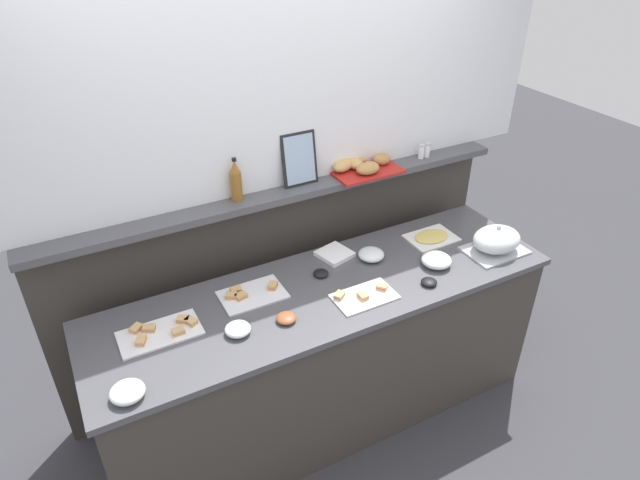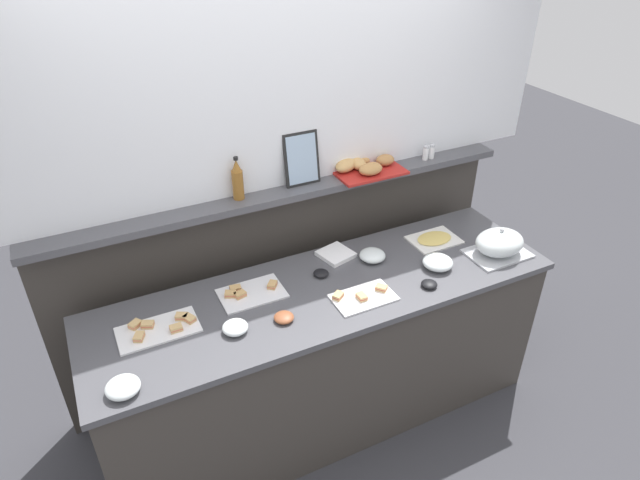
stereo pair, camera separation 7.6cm
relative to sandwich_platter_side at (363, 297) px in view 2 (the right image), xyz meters
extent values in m
plane|color=#38383D|center=(-0.13, 0.75, -0.95)|extent=(12.00, 12.00, 0.00)
cube|color=#3D3833|center=(-0.13, 0.15, -0.50)|extent=(2.43, 0.67, 0.90)
cube|color=#4C4C51|center=(-0.13, 0.15, -0.03)|extent=(2.47, 0.71, 0.03)
cube|color=#3D3833|center=(-0.13, 0.69, -0.32)|extent=(2.73, 0.08, 1.26)
cube|color=#4C4C51|center=(-0.13, 0.64, 0.33)|extent=(2.73, 0.22, 0.04)
cube|color=white|center=(-0.13, 0.71, 1.00)|extent=(3.33, 0.08, 1.30)
cube|color=white|center=(0.00, 0.00, 0.00)|extent=(0.32, 0.19, 0.01)
cube|color=tan|center=(-0.12, 0.04, 0.01)|extent=(0.07, 0.06, 0.01)
cube|color=#B24738|center=(-0.12, 0.04, 0.01)|extent=(0.07, 0.06, 0.01)
cube|color=tan|center=(-0.12, 0.04, 0.02)|extent=(0.07, 0.06, 0.01)
cube|color=tan|center=(-0.02, -0.01, 0.01)|extent=(0.04, 0.06, 0.01)
cube|color=#B24738|center=(-0.02, -0.01, 0.01)|extent=(0.04, 0.06, 0.01)
cube|color=tan|center=(-0.02, -0.01, 0.02)|extent=(0.04, 0.06, 0.01)
cube|color=tan|center=(0.11, 0.00, 0.01)|extent=(0.07, 0.07, 0.01)
cube|color=#B24738|center=(0.11, 0.00, 0.01)|extent=(0.07, 0.07, 0.01)
cube|color=tan|center=(0.11, 0.00, 0.02)|extent=(0.07, 0.07, 0.01)
cube|color=white|center=(-0.98, 0.21, 0.00)|extent=(0.37, 0.20, 0.01)
cube|color=tan|center=(-0.90, 0.16, 0.01)|extent=(0.06, 0.04, 0.01)
cube|color=#D1664C|center=(-0.90, 0.16, 0.01)|extent=(0.06, 0.04, 0.01)
cube|color=tan|center=(-0.90, 0.16, 0.02)|extent=(0.06, 0.04, 0.01)
cube|color=tan|center=(-0.83, 0.20, 0.01)|extent=(0.06, 0.07, 0.01)
cube|color=#D1664C|center=(-0.83, 0.20, 0.01)|extent=(0.06, 0.07, 0.01)
cube|color=tan|center=(-0.83, 0.20, 0.02)|extent=(0.06, 0.07, 0.01)
cube|color=tan|center=(-1.07, 0.27, 0.01)|extent=(0.07, 0.06, 0.01)
cube|color=#D1664C|center=(-1.07, 0.27, 0.01)|extent=(0.07, 0.06, 0.01)
cube|color=tan|center=(-1.07, 0.27, 0.02)|extent=(0.07, 0.06, 0.01)
cube|color=tan|center=(-0.86, 0.23, 0.01)|extent=(0.07, 0.06, 0.01)
cube|color=#D1664C|center=(-0.86, 0.23, 0.01)|extent=(0.07, 0.06, 0.01)
cube|color=tan|center=(-0.86, 0.23, 0.02)|extent=(0.07, 0.06, 0.01)
cube|color=tan|center=(-1.07, 0.18, 0.01)|extent=(0.06, 0.07, 0.01)
cube|color=#D1664C|center=(-1.07, 0.18, 0.01)|extent=(0.06, 0.07, 0.01)
cube|color=tan|center=(-1.07, 0.18, 0.02)|extent=(0.06, 0.07, 0.01)
cube|color=tan|center=(-1.02, 0.25, 0.01)|extent=(0.07, 0.06, 0.01)
cube|color=#D1664C|center=(-1.02, 0.25, 0.01)|extent=(0.07, 0.06, 0.01)
cube|color=tan|center=(-1.02, 0.25, 0.02)|extent=(0.07, 0.06, 0.01)
cube|color=silver|center=(-0.49, 0.28, 0.00)|extent=(0.33, 0.22, 0.01)
cube|color=tan|center=(-0.38, 0.28, 0.01)|extent=(0.07, 0.07, 0.01)
cube|color=#D1664C|center=(-0.38, 0.28, 0.01)|extent=(0.07, 0.07, 0.01)
cube|color=tan|center=(-0.38, 0.28, 0.02)|extent=(0.07, 0.07, 0.01)
cube|color=tan|center=(-0.55, 0.27, 0.01)|extent=(0.06, 0.05, 0.01)
cube|color=#D1664C|center=(-0.55, 0.27, 0.01)|extent=(0.06, 0.05, 0.01)
cube|color=tan|center=(-0.55, 0.27, 0.02)|extent=(0.06, 0.05, 0.01)
cube|color=tan|center=(-0.59, 0.30, 0.01)|extent=(0.07, 0.06, 0.01)
cube|color=#D1664C|center=(-0.59, 0.30, 0.01)|extent=(0.07, 0.06, 0.01)
cube|color=tan|center=(-0.59, 0.30, 0.02)|extent=(0.07, 0.06, 0.01)
cube|color=tan|center=(-0.56, 0.33, 0.01)|extent=(0.06, 0.05, 0.01)
cube|color=#D1664C|center=(-0.56, 0.33, 0.01)|extent=(0.06, 0.05, 0.01)
cube|color=tan|center=(-0.56, 0.33, 0.02)|extent=(0.06, 0.05, 0.01)
cube|color=white|center=(0.65, 0.28, 0.00)|extent=(0.29, 0.21, 0.01)
ellipsoid|color=#E5C666|center=(0.65, 0.28, 0.01)|extent=(0.21, 0.15, 0.01)
cube|color=#B7BABF|center=(0.88, 0.01, 0.00)|extent=(0.34, 0.24, 0.01)
ellipsoid|color=silver|center=(0.88, 0.01, 0.07)|extent=(0.29, 0.23, 0.14)
sphere|color=#B7BABF|center=(0.88, 0.01, 0.15)|extent=(0.02, 0.02, 0.02)
ellipsoid|color=silver|center=(-0.66, 0.05, 0.02)|extent=(0.12, 0.12, 0.05)
ellipsoid|color=#BF4C3F|center=(-0.66, 0.05, 0.01)|extent=(0.09, 0.09, 0.03)
ellipsoid|color=silver|center=(-1.19, -0.10, 0.02)|extent=(0.14, 0.14, 0.06)
ellipsoid|color=#599959|center=(-1.19, -0.10, 0.01)|extent=(0.11, 0.11, 0.03)
ellipsoid|color=silver|center=(0.22, 0.27, 0.02)|extent=(0.15, 0.15, 0.06)
ellipsoid|color=white|center=(0.22, 0.27, 0.01)|extent=(0.11, 0.11, 0.03)
ellipsoid|color=silver|center=(0.50, 0.05, 0.02)|extent=(0.17, 0.17, 0.07)
ellipsoid|color=#BF4C3F|center=(0.50, 0.05, 0.01)|extent=(0.13, 0.13, 0.04)
ellipsoid|color=black|center=(0.36, -0.07, 0.01)|extent=(0.08, 0.08, 0.03)
ellipsoid|color=brown|center=(-0.42, 0.02, 0.01)|extent=(0.10, 0.10, 0.03)
ellipsoid|color=black|center=(-0.10, 0.27, 0.01)|extent=(0.08, 0.08, 0.03)
cube|color=white|center=(0.05, 0.39, 0.00)|extent=(0.21, 0.21, 0.02)
cylinder|color=#8E5B23|center=(-0.40, 0.63, 0.43)|extent=(0.06, 0.06, 0.16)
cone|color=#8E5B23|center=(-0.40, 0.63, 0.54)|extent=(0.05, 0.05, 0.06)
cylinder|color=black|center=(-0.40, 0.63, 0.58)|extent=(0.02, 0.02, 0.02)
cylinder|color=white|center=(0.77, 0.61, 0.39)|extent=(0.03, 0.03, 0.08)
cylinder|color=#B7BABF|center=(0.77, 0.61, 0.43)|extent=(0.03, 0.03, 0.01)
cylinder|color=white|center=(0.81, 0.61, 0.39)|extent=(0.03, 0.03, 0.08)
cylinder|color=#B7BABF|center=(0.81, 0.61, 0.43)|extent=(0.03, 0.03, 0.01)
cube|color=#B2231E|center=(0.37, 0.61, 0.36)|extent=(0.40, 0.26, 0.02)
ellipsoid|color=tan|center=(0.32, 0.65, 0.40)|extent=(0.09, 0.14, 0.06)
ellipsoid|color=#B7844C|center=(0.36, 0.70, 0.39)|extent=(0.15, 0.14, 0.05)
ellipsoid|color=tan|center=(0.25, 0.65, 0.40)|extent=(0.18, 0.16, 0.07)
ellipsoid|color=#AD7A47|center=(0.49, 0.62, 0.40)|extent=(0.12, 0.09, 0.06)
ellipsoid|color=#B7844C|center=(0.35, 0.55, 0.40)|extent=(0.14, 0.10, 0.07)
ellipsoid|color=tan|center=(0.28, 0.69, 0.40)|extent=(0.18, 0.17, 0.06)
ellipsoid|color=#AD7A47|center=(0.36, 0.56, 0.40)|extent=(0.14, 0.12, 0.06)
cube|color=black|center=(-0.03, 0.65, 0.50)|extent=(0.20, 0.06, 0.29)
cube|color=#99B2CC|center=(-0.03, 0.64, 0.50)|extent=(0.17, 0.05, 0.26)
camera|label=1|loc=(-1.23, -1.83, 1.73)|focal=31.01mm
camera|label=2|loc=(-1.16, -1.87, 1.73)|focal=31.01mm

